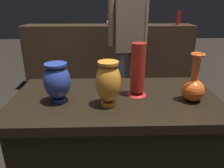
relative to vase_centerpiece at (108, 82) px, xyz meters
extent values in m
cube|color=black|center=(0.04, 0.10, -0.56)|extent=(1.10, 0.59, 0.75)
cube|color=black|center=(0.04, 0.10, -0.16)|extent=(1.20, 0.64, 0.05)
cube|color=#422D1E|center=(0.04, 2.30, -0.46)|extent=(2.60, 0.40, 0.95)
cube|color=#422D1E|center=(0.04, 2.30, 0.04)|extent=(2.60, 0.40, 0.04)
cylinder|color=orange|center=(0.00, 0.00, -0.12)|extent=(0.08, 0.08, 0.02)
ellipsoid|color=orange|center=(0.00, 0.00, 0.00)|extent=(0.13, 0.13, 0.22)
cylinder|color=orange|center=(0.00, 0.00, 0.10)|extent=(0.11, 0.11, 0.01)
cylinder|color=#2D429E|center=(-0.28, 0.05, -0.12)|extent=(0.08, 0.08, 0.02)
ellipsoid|color=#2D429E|center=(-0.28, 0.05, -0.01)|extent=(0.15, 0.15, 0.20)
cylinder|color=#2D429E|center=(-0.28, 0.05, 0.08)|extent=(0.12, 0.12, 0.01)
sphere|color=#E55B1E|center=(0.47, 0.04, -0.07)|extent=(0.12, 0.12, 0.12)
cylinder|color=#E55B1E|center=(0.47, 0.04, 0.06)|extent=(0.04, 0.04, 0.15)
torus|color=#E55B1E|center=(0.47, 0.04, 0.13)|extent=(0.08, 0.08, 0.02)
cone|color=red|center=(0.17, 0.13, -0.12)|extent=(0.11, 0.11, 0.03)
cylinder|color=red|center=(0.17, 0.13, 0.04)|extent=(0.08, 0.08, 0.28)
cone|color=red|center=(1.08, 2.24, 0.07)|extent=(0.07, 0.07, 0.01)
cylinder|color=red|center=(1.08, 2.24, 0.17)|extent=(0.06, 0.06, 0.20)
sphere|color=silver|center=(0.04, 2.30, 0.09)|extent=(0.07, 0.07, 0.07)
cylinder|color=silver|center=(0.04, 2.30, 0.16)|extent=(0.02, 0.02, 0.08)
torus|color=silver|center=(0.04, 2.30, 0.20)|extent=(0.05, 0.05, 0.01)
cylinder|color=slate|center=(0.33, 1.49, -0.55)|extent=(0.11, 0.11, 0.76)
cylinder|color=slate|center=(0.18, 1.46, -0.55)|extent=(0.11, 0.11, 0.76)
cube|color=#846B56|center=(0.25, 1.47, 0.14)|extent=(0.34, 0.23, 0.61)
cylinder|color=#846B56|center=(0.45, 1.50, 0.17)|extent=(0.07, 0.07, 0.51)
cylinder|color=#846B56|center=(0.06, 1.44, 0.17)|extent=(0.07, 0.07, 0.51)
camera|label=1|loc=(-0.01, -1.02, 0.39)|focal=33.84mm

